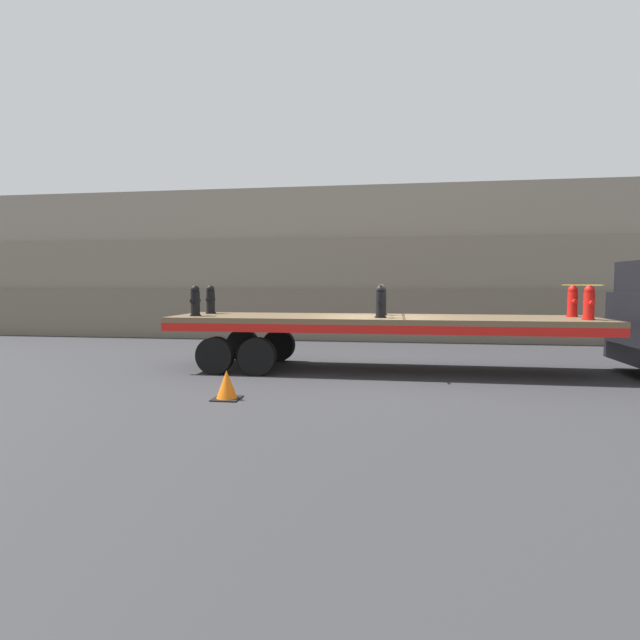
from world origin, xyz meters
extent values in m
plane|color=#2D2D30|center=(0.00, 0.00, 0.00)|extent=(120.00, 120.00, 0.00)
cube|color=#706656|center=(0.00, 7.92, 0.99)|extent=(60.00, 3.00, 1.99)
cube|color=gray|center=(0.00, 8.07, 2.98)|extent=(60.00, 3.00, 1.99)
cube|color=gray|center=(0.00, 8.22, 4.97)|extent=(60.00, 3.00, 1.99)
cube|color=brown|center=(0.00, 0.00, 1.31)|extent=(10.58, 2.42, 0.13)
cube|color=red|center=(0.00, -1.17, 1.14)|extent=(10.58, 0.08, 0.20)
cube|color=red|center=(0.00, 1.17, 1.14)|extent=(10.58, 0.08, 0.20)
cylinder|color=black|center=(-2.91, -1.11, 0.45)|extent=(0.90, 0.30, 0.90)
cylinder|color=black|center=(-2.91, 1.11, 0.45)|extent=(0.90, 0.30, 0.90)
cylinder|color=black|center=(-3.97, -1.11, 0.45)|extent=(0.90, 0.30, 0.90)
cylinder|color=black|center=(-3.97, 1.11, 0.45)|extent=(0.90, 0.30, 0.90)
cylinder|color=black|center=(-4.69, -0.53, 1.39)|extent=(0.29, 0.29, 0.03)
cylinder|color=black|center=(-4.69, -0.53, 1.68)|extent=(0.23, 0.23, 0.62)
sphere|color=black|center=(-4.69, -0.53, 2.05)|extent=(0.22, 0.22, 0.22)
cylinder|color=black|center=(-4.69, -0.71, 1.76)|extent=(0.10, 0.12, 0.10)
cylinder|color=black|center=(-4.69, -0.36, 1.76)|extent=(0.10, 0.12, 0.10)
cylinder|color=black|center=(-4.69, 0.53, 1.39)|extent=(0.29, 0.29, 0.03)
cylinder|color=black|center=(-4.69, 0.53, 1.68)|extent=(0.23, 0.23, 0.62)
sphere|color=black|center=(-4.69, 0.53, 2.05)|extent=(0.22, 0.22, 0.22)
cylinder|color=black|center=(-4.69, 0.36, 1.76)|extent=(0.10, 0.12, 0.10)
cylinder|color=black|center=(-4.69, 0.71, 1.76)|extent=(0.10, 0.12, 0.10)
cylinder|color=black|center=(0.00, -0.53, 1.39)|extent=(0.29, 0.29, 0.03)
cylinder|color=black|center=(0.00, -0.53, 1.68)|extent=(0.23, 0.23, 0.62)
sphere|color=black|center=(0.00, -0.53, 2.05)|extent=(0.22, 0.22, 0.22)
cylinder|color=black|center=(0.00, -0.71, 1.76)|extent=(0.10, 0.12, 0.10)
cylinder|color=black|center=(0.00, -0.36, 1.76)|extent=(0.10, 0.12, 0.10)
cylinder|color=black|center=(0.00, 0.53, 1.39)|extent=(0.29, 0.29, 0.03)
cylinder|color=black|center=(0.00, 0.53, 1.68)|extent=(0.23, 0.23, 0.62)
sphere|color=black|center=(0.00, 0.53, 2.05)|extent=(0.22, 0.22, 0.22)
cylinder|color=black|center=(0.00, 0.36, 1.76)|extent=(0.10, 0.12, 0.10)
cylinder|color=black|center=(0.00, 0.71, 1.76)|extent=(0.10, 0.12, 0.10)
cylinder|color=red|center=(4.69, -0.53, 1.39)|extent=(0.29, 0.29, 0.03)
cylinder|color=red|center=(4.69, -0.53, 1.68)|extent=(0.23, 0.23, 0.62)
sphere|color=red|center=(4.69, -0.53, 2.05)|extent=(0.22, 0.22, 0.22)
cylinder|color=red|center=(4.69, -0.71, 1.76)|extent=(0.10, 0.12, 0.10)
cylinder|color=red|center=(4.69, -0.36, 1.76)|extent=(0.10, 0.12, 0.10)
cylinder|color=red|center=(4.69, 0.53, 1.39)|extent=(0.29, 0.29, 0.03)
cylinder|color=red|center=(4.69, 0.53, 1.68)|extent=(0.23, 0.23, 0.62)
sphere|color=red|center=(4.69, 0.53, 2.05)|extent=(0.22, 0.22, 0.22)
cylinder|color=red|center=(4.69, 0.36, 1.76)|extent=(0.10, 0.12, 0.10)
cylinder|color=red|center=(4.69, 0.71, 1.76)|extent=(0.10, 0.12, 0.10)
cube|color=yellow|center=(0.00, 0.00, 2.16)|extent=(0.05, 2.62, 0.01)
cube|color=yellow|center=(4.69, 0.00, 2.16)|extent=(0.05, 2.62, 0.01)
cube|color=black|center=(-2.80, -3.63, 0.01)|extent=(0.51, 0.51, 0.03)
cone|color=orange|center=(-2.80, -3.63, 0.29)|extent=(0.39, 0.39, 0.53)
camera|label=1|loc=(0.35, -12.60, 2.18)|focal=28.00mm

